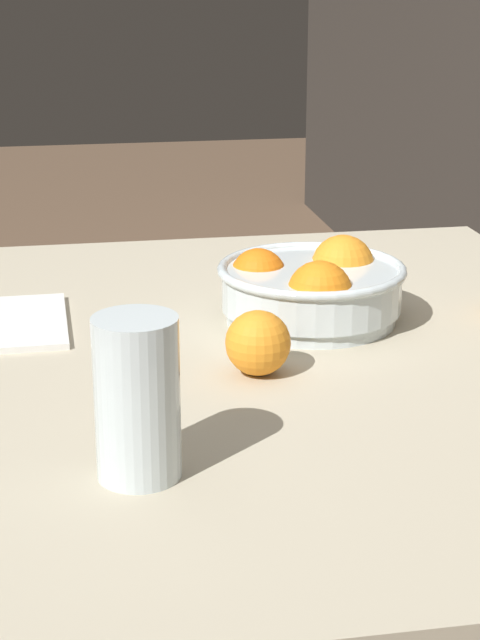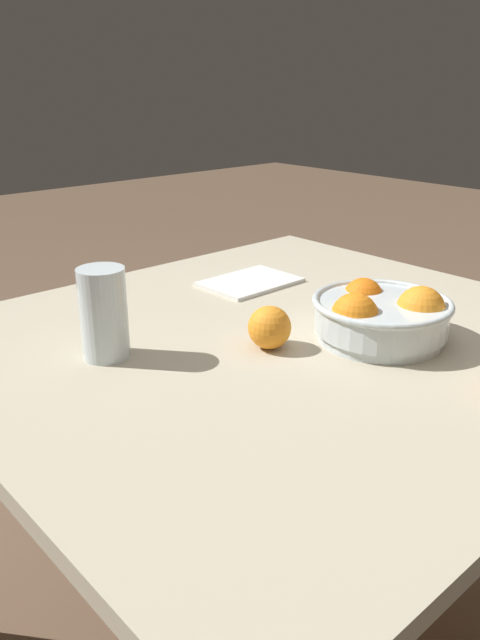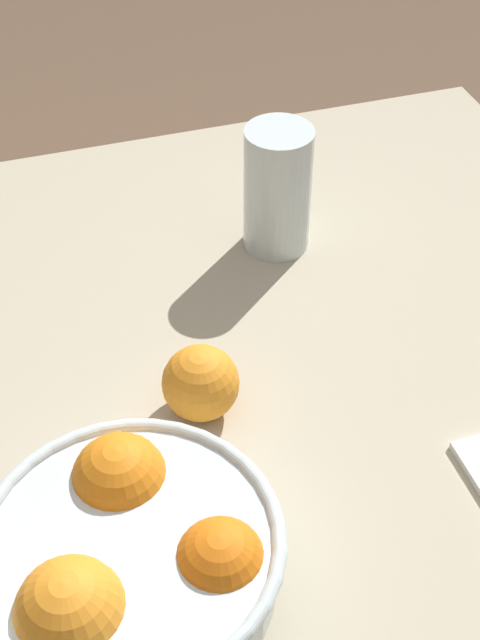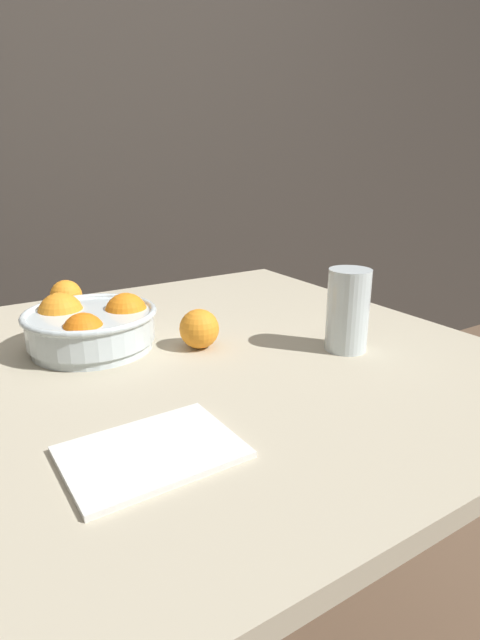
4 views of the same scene
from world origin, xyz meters
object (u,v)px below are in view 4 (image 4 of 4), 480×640
Objects in this scene: orange_loose_near_bowl at (66,295)px; orange_loose_front at (199,329)px; juice_glass at (348,314)px; fruit_bowl at (91,325)px.

orange_loose_near_bowl is 0.40m from orange_loose_front.
juice_glass is 2.04× the size of orange_loose_front.
juice_glass is 2.12× the size of orange_loose_near_bowl.
orange_loose_near_bowl is at bearing 85.19° from fruit_bowl.
fruit_bowl is at bearing 146.97° from juice_glass.
juice_glass is 0.65m from orange_loose_near_bowl.
juice_glass is (0.40, -0.26, 0.02)m from fruit_bowl.
fruit_bowl is 3.39× the size of orange_loose_near_bowl.
orange_loose_front is (0.17, -0.10, -0.01)m from fruit_bowl.
fruit_bowl is at bearing -94.81° from orange_loose_near_bowl.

